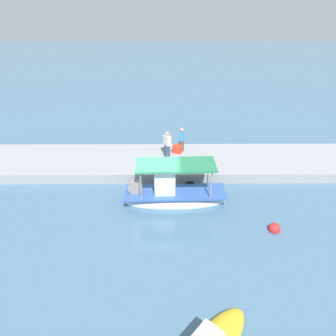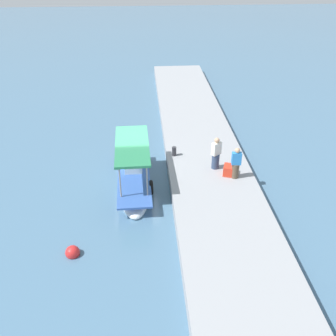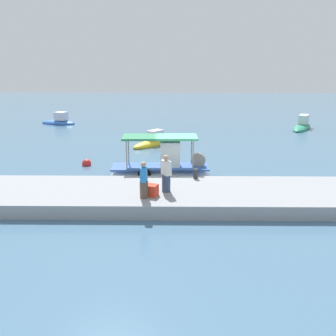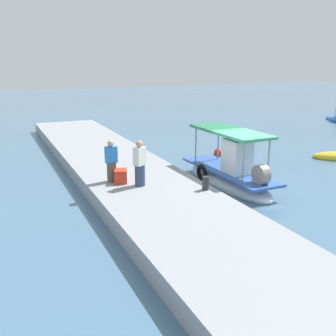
# 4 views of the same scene
# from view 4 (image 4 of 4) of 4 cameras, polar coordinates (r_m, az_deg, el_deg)

# --- Properties ---
(ground_plane) EXTENTS (120.00, 120.00, 0.00)m
(ground_plane) POSITION_cam_4_polar(r_m,az_deg,el_deg) (16.98, 10.27, -3.29)
(ground_plane) COLOR #486D8A
(dock_quay) EXTENTS (36.00, 4.30, 0.64)m
(dock_quay) POSITION_cam_4_polar(r_m,az_deg,el_deg) (15.10, -2.08, -4.16)
(dock_quay) COLOR #94979C
(dock_quay) RESTS_ON ground_plane
(main_fishing_boat) EXTENTS (5.80, 1.83, 2.76)m
(main_fishing_boat) POSITION_cam_4_polar(r_m,az_deg,el_deg) (17.62, 8.73, -0.92)
(main_fishing_boat) COLOR silver
(main_fishing_boat) RESTS_ON ground_plane
(fisherman_near_bollard) EXTENTS (0.40, 0.49, 1.66)m
(fisherman_near_bollard) POSITION_cam_4_polar(r_m,az_deg,el_deg) (15.88, -8.03, 0.72)
(fisherman_near_bollard) COLOR brown
(fisherman_near_bollard) RESTS_ON dock_quay
(fisherman_by_crate) EXTENTS (0.54, 0.56, 1.75)m
(fisherman_by_crate) POSITION_cam_4_polar(r_m,az_deg,el_deg) (15.23, -4.02, 0.37)
(fisherman_by_crate) COLOR #324260
(fisherman_by_crate) RESTS_ON dock_quay
(mooring_bollard) EXTENTS (0.24, 0.24, 0.51)m
(mooring_bollard) POSITION_cam_4_polar(r_m,az_deg,el_deg) (14.91, 5.34, -2.15)
(mooring_bollard) COLOR #2D2D33
(mooring_bollard) RESTS_ON dock_quay
(cargo_crate) EXTENTS (0.73, 0.65, 0.52)m
(cargo_crate) POSITION_cam_4_polar(r_m,az_deg,el_deg) (15.83, -6.72, -1.13)
(cargo_crate) COLOR red
(cargo_crate) RESTS_ON dock_quay
(marker_buoy) EXTENTS (0.59, 0.59, 0.59)m
(marker_buoy) POSITION_cam_4_polar(r_m,az_deg,el_deg) (23.00, 7.22, 2.08)
(marker_buoy) COLOR red
(marker_buoy) RESTS_ON ground_plane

